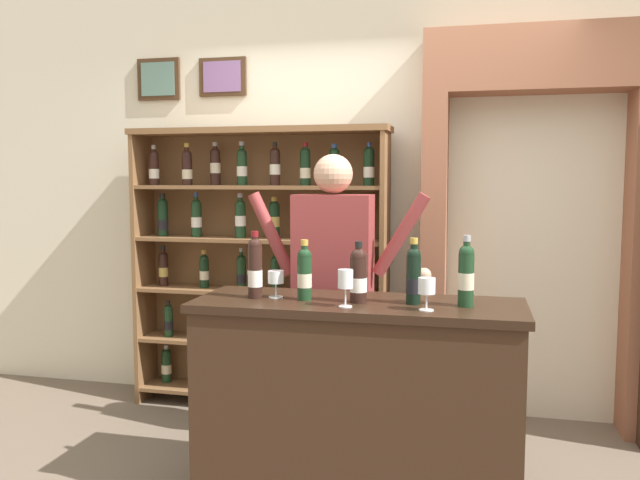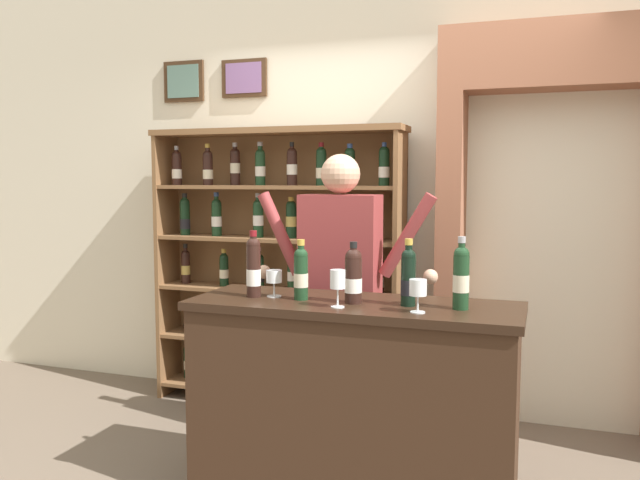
{
  "view_description": "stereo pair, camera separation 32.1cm",
  "coord_description": "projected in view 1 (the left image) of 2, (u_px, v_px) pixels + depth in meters",
  "views": [
    {
      "loc": [
        0.67,
        -2.96,
        1.56
      ],
      "look_at": [
        -0.07,
        0.16,
        1.26
      ],
      "focal_mm": 36.32,
      "sensor_mm": 36.0,
      "label": 1
    },
    {
      "loc": [
        0.98,
        -2.87,
        1.56
      ],
      "look_at": [
        -0.07,
        0.16,
        1.26
      ],
      "focal_mm": 36.32,
      "sensor_mm": 36.0,
      "label": 2
    }
  ],
  "objects": [
    {
      "name": "back_wall",
      "position": [
        374.0,
        169.0,
        4.43
      ],
      "size": [
        12.0,
        0.19,
        3.26
      ],
      "color": "beige",
      "rests_on": "ground"
    },
    {
      "name": "wine_shelf",
      "position": [
        261.0,
        260.0,
        4.39
      ],
      "size": [
        1.77,
        0.32,
        1.9
      ],
      "color": "brown",
      "rests_on": "ground"
    },
    {
      "name": "archway_doorway",
      "position": [
        534.0,
        199.0,
        4.08
      ],
      "size": [
        1.38,
        0.45,
        2.47
      ],
      "color": "#935B42",
      "rests_on": "ground"
    },
    {
      "name": "tasting_counter",
      "position": [
        357.0,
        404.0,
        3.09
      ],
      "size": [
        1.55,
        0.55,
        0.99
      ],
      "color": "#382316",
      "rests_on": "ground"
    },
    {
      "name": "shopkeeper",
      "position": [
        333.0,
        269.0,
        3.64
      ],
      "size": [
        1.06,
        0.22,
        1.7
      ],
      "color": "#2D3347",
      "rests_on": "ground"
    },
    {
      "name": "tasting_bottle_prosecco",
      "position": [
        255.0,
        268.0,
        3.11
      ],
      "size": [
        0.07,
        0.07,
        0.32
      ],
      "color": "black",
      "rests_on": "tasting_counter"
    },
    {
      "name": "tasting_bottle_vin_santo",
      "position": [
        304.0,
        273.0,
        3.06
      ],
      "size": [
        0.07,
        0.07,
        0.29
      ],
      "color": "#19381E",
      "rests_on": "tasting_counter"
    },
    {
      "name": "tasting_bottle_brunello",
      "position": [
        358.0,
        275.0,
        3.0
      ],
      "size": [
        0.08,
        0.08,
        0.29
      ],
      "color": "black",
      "rests_on": "tasting_counter"
    },
    {
      "name": "tasting_bottle_grappa",
      "position": [
        414.0,
        275.0,
        2.96
      ],
      "size": [
        0.07,
        0.07,
        0.31
      ],
      "color": "black",
      "rests_on": "tasting_counter"
    },
    {
      "name": "tasting_bottle_chianti",
      "position": [
        466.0,
        274.0,
        2.9
      ],
      "size": [
        0.07,
        0.07,
        0.32
      ],
      "color": "#19381E",
      "rests_on": "tasting_counter"
    },
    {
      "name": "wine_glass_center",
      "position": [
        276.0,
        279.0,
        3.13
      ],
      "size": [
        0.08,
        0.08,
        0.13
      ],
      "color": "silver",
      "rests_on": "tasting_counter"
    },
    {
      "name": "wine_glass_spare",
      "position": [
        345.0,
        281.0,
        2.89
      ],
      "size": [
        0.07,
        0.07,
        0.17
      ],
      "color": "silver",
      "rests_on": "tasting_counter"
    },
    {
      "name": "wine_glass_right",
      "position": [
        427.0,
        287.0,
        2.81
      ],
      "size": [
        0.08,
        0.08,
        0.15
      ],
      "color": "silver",
      "rests_on": "tasting_counter"
    }
  ]
}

